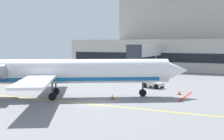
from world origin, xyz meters
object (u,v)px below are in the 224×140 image
(baggage_tug, at_px, (126,76))
(belt_loader, at_px, (152,82))
(fuel_tank, at_px, (114,67))
(regional_jet, at_px, (59,72))

(baggage_tug, xyz_separation_m, belt_loader, (6.76, -6.35, -0.00))
(baggage_tug, bearing_deg, belt_loader, -43.20)
(baggage_tug, distance_m, fuel_tank, 14.02)
(fuel_tank, bearing_deg, regional_jet, -77.11)
(regional_jet, relative_size, fuel_tank, 3.63)
(regional_jet, bearing_deg, baggage_tug, 87.68)
(regional_jet, xyz_separation_m, belt_loader, (7.53, 12.64, -2.27))
(regional_jet, relative_size, baggage_tug, 8.59)
(regional_jet, height_order, fuel_tank, regional_jet)
(fuel_tank, bearing_deg, baggage_tug, -56.28)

